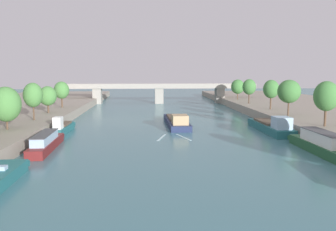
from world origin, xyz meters
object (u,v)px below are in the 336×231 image
(tree_left_third, at_px, (33,95))
(tree_left_distant, at_px, (48,96))
(moored_boat_right_downstream, at_px, (320,143))
(tree_left_far, at_px, (6,104))
(moored_boat_right_lone, at_px, (271,126))
(tree_left_past_mid, at_px, (62,90))
(tree_right_by_lamp, at_px, (271,89))
(tree_right_third, at_px, (249,87))
(moored_boat_left_end, at_px, (46,142))
(moored_boat_left_gap_after, at_px, (63,128))
(bridge_far, at_px, (159,91))
(barge_midriver, at_px, (177,121))
(tree_right_past_mid, at_px, (238,87))
(tree_right_nearest, at_px, (326,96))
(tree_right_second, at_px, (289,92))

(tree_left_third, bearing_deg, tree_left_distant, 92.34)
(moored_boat_right_downstream, distance_m, tree_left_far, 45.94)
(moored_boat_right_lone, height_order, tree_left_past_mid, tree_left_past_mid)
(tree_right_by_lamp, xyz_separation_m, tree_right_third, (-0.82, 14.92, -0.16))
(tree_left_third, bearing_deg, tree_right_by_lamp, 17.23)
(tree_left_third, bearing_deg, moored_boat_left_end, -67.66)
(moored_boat_right_downstream, distance_m, tree_right_by_lamp, 36.49)
(moored_boat_left_gap_after, distance_m, bridge_far, 59.74)
(tree_right_third, bearing_deg, tree_right_by_lamp, -86.85)
(barge_midriver, height_order, tree_left_past_mid, tree_left_past_mid)
(moored_boat_left_gap_after, relative_size, tree_right_by_lamp, 1.62)
(tree_left_far, xyz_separation_m, tree_right_third, (49.67, 40.80, 0.67))
(barge_midriver, relative_size, moored_boat_right_lone, 1.16)
(moored_boat_left_gap_after, xyz_separation_m, tree_right_past_mid, (43.28, 46.88, 5.00))
(tree_left_far, distance_m, tree_right_third, 64.29)
(moored_boat_right_lone, distance_m, tree_left_third, 43.63)
(tree_left_past_mid, distance_m, tree_right_nearest, 59.76)
(moored_boat_right_downstream, xyz_separation_m, tree_left_far, (-44.66, 9.73, 4.62))
(tree_right_second, bearing_deg, bridge_far, 116.03)
(tree_left_past_mid, relative_size, bridge_far, 0.10)
(barge_midriver, bearing_deg, moored_boat_right_lone, -27.17)
(moored_boat_left_end, bearing_deg, moored_boat_right_lone, 18.81)
(moored_boat_left_end, bearing_deg, tree_right_second, 24.94)
(tree_left_distant, xyz_separation_m, tree_right_past_mid, (49.65, 32.62, 0.39))
(tree_right_by_lamp, distance_m, tree_right_third, 14.94)
(tree_right_nearest, relative_size, tree_right_second, 1.02)
(tree_left_distant, bearing_deg, bridge_far, 59.16)
(tree_right_past_mid, bearing_deg, barge_midriver, -119.97)
(tree_left_past_mid, bearing_deg, bridge_far, 50.88)
(tree_right_second, relative_size, tree_right_past_mid, 1.14)
(tree_right_by_lamp, bearing_deg, bridge_far, 123.22)
(tree_right_second, xyz_separation_m, tree_right_past_mid, (0.03, 40.16, -0.82))
(tree_right_nearest, xyz_separation_m, tree_right_third, (-0.72, 40.58, -0.33))
(moored_boat_right_downstream, relative_size, tree_right_third, 2.10)
(tree_right_nearest, distance_m, tree_right_by_lamp, 25.67)
(moored_boat_right_lone, distance_m, tree_right_third, 35.01)
(moored_boat_left_end, height_order, tree_left_distant, tree_left_distant)
(tree_left_past_mid, relative_size, tree_right_nearest, 0.87)
(barge_midriver, distance_m, moored_boat_left_gap_after, 22.17)
(moored_boat_left_end, bearing_deg, tree_right_nearest, 7.84)
(moored_boat_right_lone, distance_m, tree_left_distant, 46.27)
(tree_right_nearest, height_order, tree_right_second, tree_right_nearest)
(tree_left_far, bearing_deg, tree_right_by_lamp, 27.14)
(moored_boat_right_lone, distance_m, tree_right_by_lamp, 21.06)
(barge_midriver, distance_m, tree_left_distant, 28.28)
(moored_boat_left_gap_after, relative_size, tree_left_far, 1.70)
(tree_right_nearest, height_order, tree_right_past_mid, tree_right_nearest)
(tree_left_third, xyz_separation_m, tree_left_distant, (-0.46, 11.15, -0.95))
(tree_left_third, height_order, tree_left_past_mid, tree_left_third)
(tree_left_past_mid, xyz_separation_m, bridge_far, (25.08, 30.83, -1.95))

